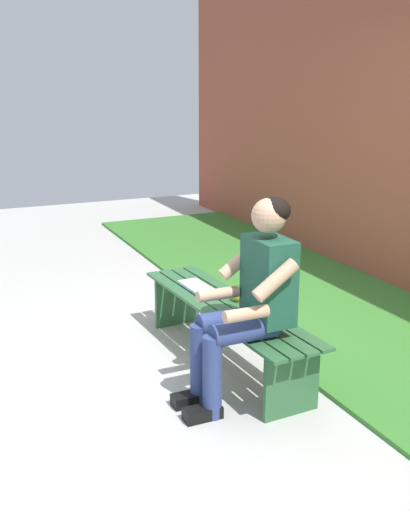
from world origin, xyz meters
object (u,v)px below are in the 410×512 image
book_open (199,289)px  apple (237,296)px  bench_near (225,317)px  person_seated (250,295)px

book_open → apple: bearing=-159.1°
bench_near → book_open: bearing=7.4°
bench_near → apple: 0.17m
person_seated → book_open: size_ratio=2.93×
bench_near → person_seated: (-0.52, 0.10, 0.34)m
bench_near → book_open: book_open is taller
bench_near → person_seated: 0.63m
bench_near → apple: bearing=-80.3°
person_seated → bench_near: bearing=-10.7°
apple → person_seated: bearing=159.9°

